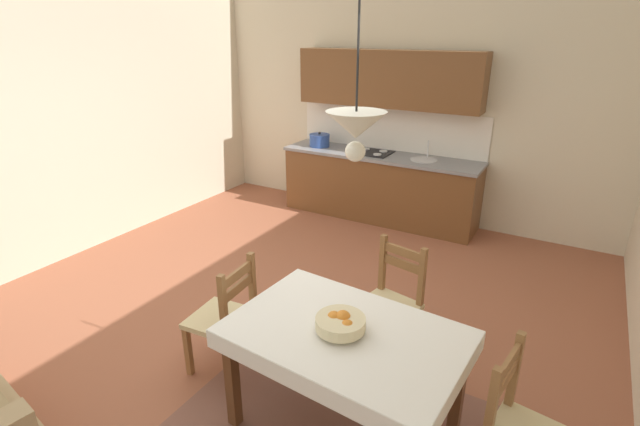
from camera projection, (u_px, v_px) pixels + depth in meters
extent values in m
cube|color=#99563D|center=(274.00, 324.00, 4.21)|extent=(6.12, 6.68, 0.10)
cube|color=beige|center=(409.00, 66.00, 5.96)|extent=(6.12, 0.12, 3.98)
cube|color=beige|center=(42.00, 76.00, 4.78)|extent=(0.12, 6.68, 3.98)
cube|color=brown|center=(379.00, 188.00, 6.32)|extent=(2.63, 0.60, 0.86)
cube|color=gray|center=(380.00, 156.00, 6.14)|extent=(2.66, 0.63, 0.04)
cube|color=white|center=(390.00, 129.00, 6.28)|extent=(2.63, 0.01, 0.55)
cube|color=brown|center=(388.00, 79.00, 5.90)|extent=(2.42, 0.34, 0.70)
cube|color=black|center=(369.00, 221.00, 6.24)|extent=(2.59, 0.02, 0.09)
cylinder|color=silver|center=(424.00, 160.00, 5.87)|extent=(0.34, 0.34, 0.02)
cylinder|color=silver|center=(428.00, 149.00, 5.94)|extent=(0.02, 0.02, 0.22)
cube|color=black|center=(371.00, 152.00, 6.20)|extent=(0.52, 0.42, 0.01)
cylinder|color=silver|center=(359.00, 152.00, 6.18)|extent=(0.11, 0.11, 0.01)
cylinder|color=silver|center=(377.00, 154.00, 6.06)|extent=(0.11, 0.11, 0.01)
cylinder|color=silver|center=(366.00, 149.00, 6.34)|extent=(0.11, 0.11, 0.01)
cylinder|color=silver|center=(383.00, 151.00, 6.22)|extent=(0.11, 0.11, 0.01)
cylinder|color=#2D4C9E|center=(320.00, 141.00, 6.53)|extent=(0.28, 0.28, 0.15)
cylinder|color=#2D4C9E|center=(320.00, 135.00, 6.50)|extent=(0.29, 0.29, 0.02)
sphere|color=black|center=(320.00, 133.00, 6.49)|extent=(0.04, 0.04, 0.04)
cube|color=#56331C|center=(345.00, 332.00, 2.79)|extent=(1.39, 0.95, 0.02)
cube|color=#56331C|center=(232.00, 379.00, 2.96)|extent=(0.07, 0.07, 0.73)
cube|color=#56331C|center=(301.00, 322.00, 3.53)|extent=(0.07, 0.07, 0.73)
cube|color=#56331C|center=(459.00, 386.00, 2.90)|extent=(0.07, 0.07, 0.73)
cube|color=white|center=(345.00, 331.00, 2.79)|extent=(1.46, 1.02, 0.00)
cube|color=white|center=(300.00, 384.00, 2.45)|extent=(1.39, 0.10, 0.12)
cube|color=white|center=(380.00, 304.00, 3.17)|extent=(1.39, 0.10, 0.12)
cube|color=white|center=(258.00, 304.00, 3.17)|extent=(0.07, 0.92, 0.12)
cube|color=white|center=(459.00, 385.00, 2.45)|extent=(0.07, 0.92, 0.12)
cube|color=olive|center=(509.00, 401.00, 2.65)|extent=(0.05, 0.05, 0.93)
cube|color=olive|center=(508.00, 364.00, 2.38)|extent=(0.07, 0.32, 0.07)
cube|color=olive|center=(505.00, 380.00, 2.41)|extent=(0.07, 0.32, 0.07)
cube|color=#D1BC89|center=(387.00, 308.00, 3.60)|extent=(0.50, 0.50, 0.04)
cube|color=olive|center=(392.00, 353.00, 3.44)|extent=(0.05, 0.05, 0.41)
cube|color=olive|center=(353.00, 333.00, 3.67)|extent=(0.05, 0.05, 0.41)
cube|color=olive|center=(420.00, 303.00, 3.60)|extent=(0.05, 0.05, 0.93)
cube|color=olive|center=(381.00, 287.00, 3.82)|extent=(0.05, 0.05, 0.93)
cube|color=olive|center=(403.00, 252.00, 3.57)|extent=(0.32, 0.09, 0.07)
cube|color=olive|center=(402.00, 264.00, 3.61)|extent=(0.32, 0.09, 0.07)
cube|color=#D1BC89|center=(220.00, 319.00, 3.46)|extent=(0.46, 0.46, 0.04)
cube|color=olive|center=(188.00, 351.00, 3.46)|extent=(0.05, 0.05, 0.41)
cube|color=olive|center=(218.00, 325.00, 3.76)|extent=(0.05, 0.05, 0.41)
cube|color=olive|center=(226.00, 334.00, 3.22)|extent=(0.05, 0.05, 0.93)
cube|color=olive|center=(254.00, 308.00, 3.53)|extent=(0.05, 0.05, 0.93)
cube|color=olive|center=(237.00, 275.00, 3.24)|extent=(0.05, 0.32, 0.07)
cube|color=olive|center=(238.00, 288.00, 3.27)|extent=(0.05, 0.32, 0.07)
cylinder|color=beige|center=(340.00, 330.00, 2.77)|extent=(0.17, 0.17, 0.02)
cylinder|color=beige|center=(340.00, 323.00, 2.75)|extent=(0.30, 0.30, 0.07)
sphere|color=orange|center=(334.00, 318.00, 2.78)|extent=(0.09, 0.09, 0.09)
sphere|color=orange|center=(347.00, 327.00, 2.71)|extent=(0.08, 0.08, 0.08)
sphere|color=orange|center=(343.00, 318.00, 2.77)|extent=(0.10, 0.10, 0.10)
cylinder|color=black|center=(358.00, 59.00, 2.29)|extent=(0.01, 0.01, 0.57)
cone|color=silver|center=(356.00, 125.00, 2.41)|extent=(0.32, 0.32, 0.14)
sphere|color=white|center=(355.00, 151.00, 2.46)|extent=(0.11, 0.11, 0.11)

